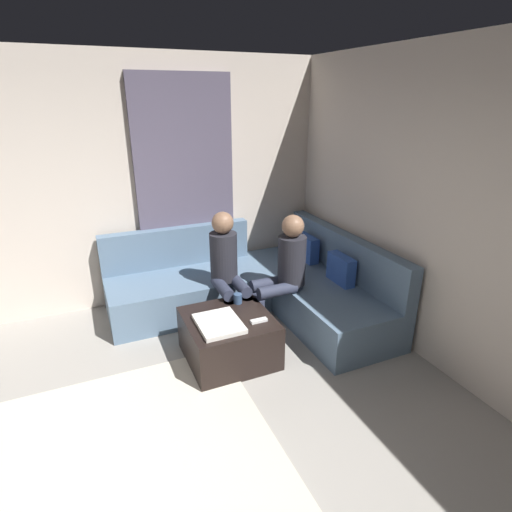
% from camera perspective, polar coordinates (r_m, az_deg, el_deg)
% --- Properties ---
extents(wall_left, '(0.12, 6.00, 2.70)m').
position_cam_1_polar(wall_left, '(4.73, -25.56, 8.06)').
color(wall_left, beige).
rests_on(wall_left, ground_plane).
extents(curtain_panel, '(0.06, 1.10, 2.50)m').
position_cam_1_polar(curtain_panel, '(4.78, -9.61, 8.75)').
color(curtain_panel, '#595166').
rests_on(curtain_panel, ground_plane).
extents(area_rug, '(2.60, 2.20, 0.01)m').
position_cam_1_polar(area_rug, '(2.95, -18.85, -30.25)').
color(area_rug, beige).
rests_on(area_rug, ground_plane).
extents(sectional_couch, '(2.10, 2.55, 0.87)m').
position_cam_1_polar(sectional_couch, '(4.60, 0.57, -4.29)').
color(sectional_couch, slate).
rests_on(sectional_couch, ground_plane).
extents(ottoman, '(0.76, 0.76, 0.42)m').
position_cam_1_polar(ottoman, '(3.84, -3.79, -11.19)').
color(ottoman, black).
rests_on(ottoman, ground_plane).
extents(folded_blanket, '(0.44, 0.36, 0.04)m').
position_cam_1_polar(folded_blanket, '(3.60, -5.14, -9.28)').
color(folded_blanket, white).
rests_on(folded_blanket, ottoman).
extents(coffee_mug, '(0.08, 0.08, 0.10)m').
position_cam_1_polar(coffee_mug, '(3.94, -2.53, -5.89)').
color(coffee_mug, '#334C72').
rests_on(coffee_mug, ottoman).
extents(game_remote, '(0.05, 0.15, 0.02)m').
position_cam_1_polar(game_remote, '(3.65, 0.40, -8.91)').
color(game_remote, white).
rests_on(game_remote, ottoman).
extents(person_on_couch_back, '(0.30, 0.60, 1.20)m').
position_cam_1_polar(person_on_couch_back, '(4.11, 3.74, -1.77)').
color(person_on_couch_back, '#2D3347').
rests_on(person_on_couch_back, ground_plane).
extents(person_on_couch_side, '(0.60, 0.30, 1.20)m').
position_cam_1_polar(person_on_couch_side, '(4.17, -4.01, -1.45)').
color(person_on_couch_side, '#2D3347').
rests_on(person_on_couch_side, ground_plane).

